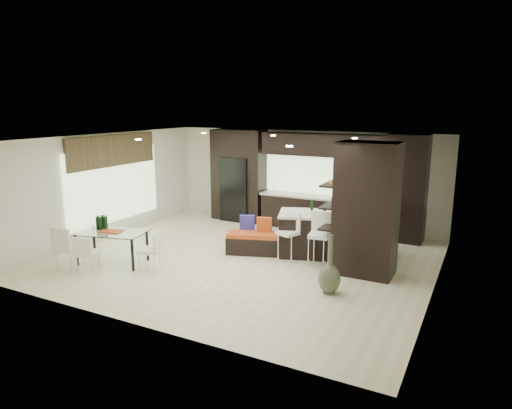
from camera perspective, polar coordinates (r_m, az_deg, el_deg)
The scene contains 22 objects.
ground at distance 10.33m, azimuth -1.54°, elevation -6.88°, with size 8.00×8.00×0.00m, color beige.
back_wall at distance 13.09m, azimuth 5.85°, elevation 3.28°, with size 8.00×0.02×2.70m, color silver.
left_wall at distance 12.37m, azimuth -18.04°, elevation 2.20°, with size 0.02×7.00×2.70m, color silver.
right_wall at distance 8.81m, azimuth 21.87°, elevation -2.04°, with size 0.02×7.00×2.70m, color silver.
ceiling at distance 9.78m, azimuth -1.63°, elevation 8.23°, with size 8.00×7.00×0.02m, color white.
window_left at distance 12.48m, azimuth -17.27°, elevation 2.34°, with size 0.04×3.20×1.90m, color #B2D199.
window_back at distance 12.82m, azimuth 8.30°, elevation 3.92°, with size 3.40×0.04×1.20m, color #B2D199.
stone_accent at distance 12.35m, azimuth -17.43°, elevation 6.44°, with size 0.08×3.00×0.80m, color brown.
ceiling_spots at distance 10.00m, azimuth -0.93°, elevation 8.21°, with size 4.00×3.00×0.02m, color white.
back_cabinetry at distance 12.61m, azimuth 7.41°, elevation 2.89°, with size 6.80×0.68×2.70m, color black.
refrigerator at distance 13.63m, azimuth -2.24°, elevation 1.99°, with size 0.90×0.68×1.90m, color black.
partition_column at distance 9.41m, azimuth 13.64°, elevation -0.60°, with size 1.20×0.80×2.70m, color black.
kitchen_island at distance 10.60m, azimuth 9.37°, elevation -3.73°, with size 2.38×1.02×0.99m, color black.
stool_left at distance 10.14m, azimuth 3.99°, elevation -4.66°, with size 0.39×0.39×0.88m, color white.
stool_mid at distance 9.86m, azimuth 7.87°, elevation -5.04°, with size 0.42×0.42×0.95m, color white.
stool_right at distance 9.67m, azimuth 11.98°, elevation -5.63°, with size 0.41×0.41×0.93m, color white.
bench at distance 10.65m, azimuth -0.13°, elevation -4.85°, with size 1.30×0.50×0.50m, color black.
floor_vase at distance 8.49m, azimuth 9.22°, elevation -7.40°, with size 0.41×0.41×1.12m, color #444E38, non-canonical shape.
dining_table at distance 10.48m, azimuth -17.51°, elevation -5.14°, with size 1.48×0.83×0.71m, color white.
chair_near at distance 10.01m, azimuth -20.34°, elevation -6.03°, with size 0.41×0.41×0.76m, color white.
chair_far at distance 10.31m, azimuth -22.26°, elevation -5.27°, with size 0.48×0.48×0.89m, color white.
chair_end at distance 9.79m, azimuth -13.20°, elevation -5.93°, with size 0.42×0.42×0.77m, color white.
Camera 1 is at (4.72, -8.53, 3.41)m, focal length 32.00 mm.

